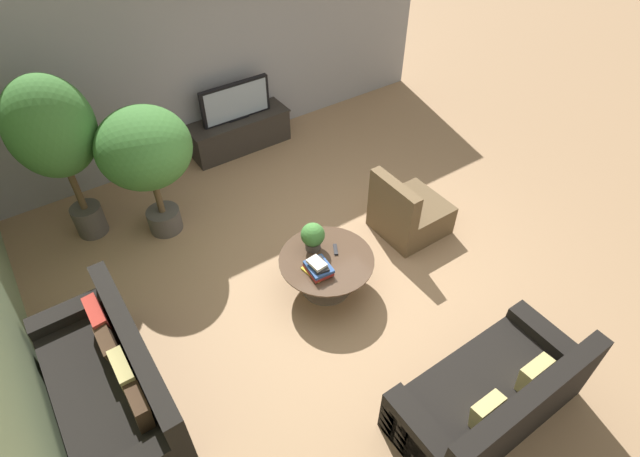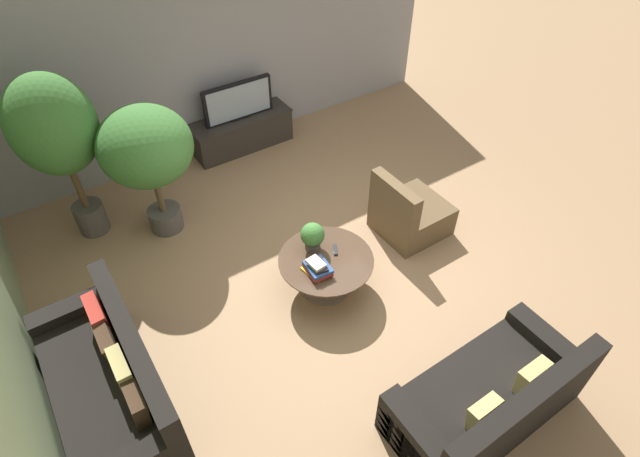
# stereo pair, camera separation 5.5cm
# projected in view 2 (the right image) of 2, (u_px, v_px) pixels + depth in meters

# --- Properties ---
(ground_plane) EXTENTS (24.00, 24.00, 0.00)m
(ground_plane) POSITION_uv_depth(u_px,v_px,m) (343.00, 270.00, 5.84)
(ground_plane) COLOR #9E7A56
(back_wall_stone) EXTENTS (7.40, 0.12, 3.00)m
(back_wall_stone) POSITION_uv_depth(u_px,v_px,m) (207.00, 48.00, 6.79)
(back_wall_stone) COLOR #939399
(back_wall_stone) RESTS_ON ground
(media_console) EXTENTS (1.53, 0.50, 0.51)m
(media_console) POSITION_uv_depth(u_px,v_px,m) (242.00, 132.00, 7.53)
(media_console) COLOR #2D2823
(media_console) RESTS_ON ground
(television) EXTENTS (1.06, 0.13, 0.55)m
(television) POSITION_uv_depth(u_px,v_px,m) (238.00, 101.00, 7.18)
(television) COLOR black
(television) RESTS_ON media_console
(coffee_table) EXTENTS (1.03, 1.03, 0.45)m
(coffee_table) POSITION_uv_depth(u_px,v_px,m) (326.00, 268.00, 5.44)
(coffee_table) COLOR #756656
(coffee_table) RESTS_ON ground
(couch_by_wall) EXTENTS (0.84, 1.94, 0.84)m
(couch_by_wall) POSITION_uv_depth(u_px,v_px,m) (111.00, 382.00, 4.46)
(couch_by_wall) COLOR black
(couch_by_wall) RESTS_ON ground
(couch_near_entry) EXTENTS (1.76, 0.84, 0.84)m
(couch_near_entry) POSITION_uv_depth(u_px,v_px,m) (489.00, 399.00, 4.36)
(couch_near_entry) COLOR black
(couch_near_entry) RESTS_ON ground
(armchair_wicker) EXTENTS (0.80, 0.76, 0.86)m
(armchair_wicker) POSITION_uv_depth(u_px,v_px,m) (409.00, 214.00, 6.14)
(armchair_wicker) COLOR brown
(armchair_wicker) RESTS_ON ground
(potted_palm_tall) EXTENTS (0.93, 0.93, 2.10)m
(potted_palm_tall) POSITION_uv_depth(u_px,v_px,m) (55.00, 131.00, 5.36)
(potted_palm_tall) COLOR #514C47
(potted_palm_tall) RESTS_ON ground
(potted_palm_corner) EXTENTS (1.06, 1.06, 1.68)m
(potted_palm_corner) POSITION_uv_depth(u_px,v_px,m) (146.00, 150.00, 5.58)
(potted_palm_corner) COLOR #514C47
(potted_palm_corner) RESTS_ON ground
(potted_plant_tabletop) EXTENTS (0.26, 0.26, 0.33)m
(potted_plant_tabletop) POSITION_uv_depth(u_px,v_px,m) (313.00, 236.00, 5.35)
(potted_plant_tabletop) COLOR #514C47
(potted_plant_tabletop) RESTS_ON coffee_table
(book_stack) EXTENTS (0.26, 0.32, 0.16)m
(book_stack) POSITION_uv_depth(u_px,v_px,m) (317.00, 268.00, 5.17)
(book_stack) COLOR gold
(book_stack) RESTS_ON coffee_table
(remote_black) EXTENTS (0.11, 0.16, 0.02)m
(remote_black) POSITION_uv_depth(u_px,v_px,m) (335.00, 250.00, 5.44)
(remote_black) COLOR black
(remote_black) RESTS_ON coffee_table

